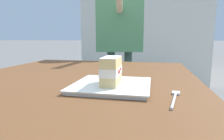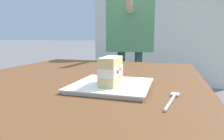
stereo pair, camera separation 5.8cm
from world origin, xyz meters
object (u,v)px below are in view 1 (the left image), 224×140
Objects in this scene: dessert_fork at (174,98)px; diner_person at (120,24)px; patio_table at (75,98)px; dessert_plate at (112,85)px; cake_slice at (111,71)px.

diner_person is (1.22, 0.37, 0.30)m from dessert_fork.
dessert_plate is (-0.11, -0.20, 0.10)m from patio_table.
cake_slice is at bearing -123.63° from patio_table.
dessert_fork is 0.11× the size of diner_person.
patio_table is at bearing 59.97° from dessert_plate.
patio_table is 0.28m from cake_slice.
dessert_fork is (-0.21, -0.40, 0.09)m from patio_table.
patio_table is 4.98× the size of dessert_plate.
patio_table is 0.46m from dessert_fork.
dessert_fork is (-0.10, -0.21, -0.00)m from dessert_plate.
dessert_plate is at bearing -120.03° from patio_table.
diner_person is at bearing -1.89° from patio_table.
dessert_fork is at bearing -163.11° from diner_person.
diner_person reaches higher than dessert_plate.
diner_person is at bearing 8.13° from cake_slice.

